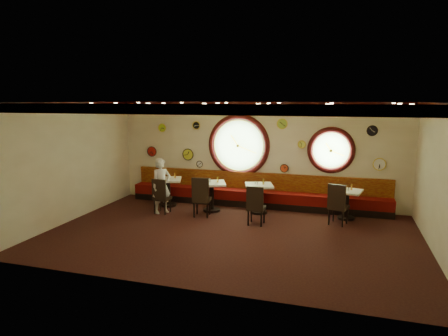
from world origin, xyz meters
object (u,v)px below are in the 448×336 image
table_a (168,189)px  condiment_d_bottle (352,187)px  condiment_b_pepper (210,180)px  condiment_a_bottle (175,176)px  condiment_c_salt (255,183)px  condiment_d_pepper (349,189)px  condiment_b_salt (209,180)px  chair_b (201,194)px  condiment_b_bottle (218,180)px  chair_a (161,194)px  table_d (347,201)px  chair_d (338,202)px  chair_c (256,203)px  condiment_c_pepper (257,183)px  table_c (259,195)px  condiment_a_salt (165,177)px  waiter (162,186)px  table_b (212,193)px  condiment_a_pepper (170,177)px  condiment_c_bottle (263,182)px  condiment_d_salt (342,188)px

table_a → condiment_d_bottle: (5.40, 0.20, 0.36)m
condiment_b_pepper → condiment_a_bottle: 1.30m
table_a → condiment_c_salt: 2.76m
condiment_c_salt → condiment_d_pepper: condiment_c_salt is taller
condiment_b_salt → condiment_d_bottle: (4.04, 0.28, -0.02)m
chair_b → condiment_b_salt: (-0.03, 0.76, 0.26)m
table_a → condiment_b_bottle: bearing=-4.7°
chair_a → condiment_b_salt: size_ratio=7.12×
condiment_d_pepper → condiment_a_bottle: 5.15m
table_d → chair_d: bearing=-109.9°
chair_b → table_a: bearing=141.1°
chair_c → condiment_b_salt: (-1.65, 1.06, 0.31)m
condiment_c_pepper → condiment_a_bottle: (-2.64, 0.16, 0.04)m
chair_b → chair_c: (1.62, -0.30, -0.05)m
table_c → table_d: (2.44, 0.11, -0.02)m
condiment_a_salt → condiment_d_bottle: 5.52m
condiment_a_salt → waiter: bearing=-71.8°
table_b → condiment_a_pepper: 1.45m
table_d → condiment_c_pepper: 2.51m
table_a → condiment_d_bottle: size_ratio=6.01×
condiment_a_bottle → table_d: bearing=0.1°
condiment_c_salt → waiter: size_ratio=0.05×
condiment_b_salt → condiment_c_pepper: condiment_b_salt is taller
chair_c → table_d: bearing=30.1°
table_b → condiment_c_bottle: condiment_c_bottle is taller
table_c → condiment_a_pepper: bearing=-177.8°
condiment_c_salt → condiment_d_bottle: bearing=3.2°
condiment_a_bottle → condiment_a_salt: bearing=-163.8°
table_d → chair_d: 0.70m
table_b → chair_a: size_ratio=1.62×
chair_b → condiment_b_bottle: bearing=61.9°
chair_c → chair_d: 2.14m
condiment_a_bottle → condiment_d_bottle: bearing=0.7°
chair_b → chair_d: bearing=-2.5°
condiment_b_pepper → condiment_d_salt: bearing=5.3°
condiment_a_salt → condiment_d_pepper: 5.44m
table_a → condiment_c_bottle: size_ratio=5.87×
table_d → condiment_c_salt: condiment_c_salt is taller
condiment_c_salt → condiment_b_bottle: condiment_b_bottle is taller
condiment_a_salt → condiment_d_pepper: (5.44, 0.01, -0.04)m
chair_b → waiter: (-1.25, 0.08, 0.15)m
table_c → condiment_b_salt: bearing=-175.9°
table_c → chair_b: size_ratio=1.38×
table_d → chair_d: chair_d is taller
chair_b → condiment_c_pepper: size_ratio=7.18×
table_b → chair_b: (-0.09, -0.65, 0.10)m
condiment_d_salt → waiter: size_ratio=0.06×
table_d → condiment_c_bottle: 2.36m
table_b → condiment_c_pepper: size_ratio=10.50×
table_c → table_d: table_c is taller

